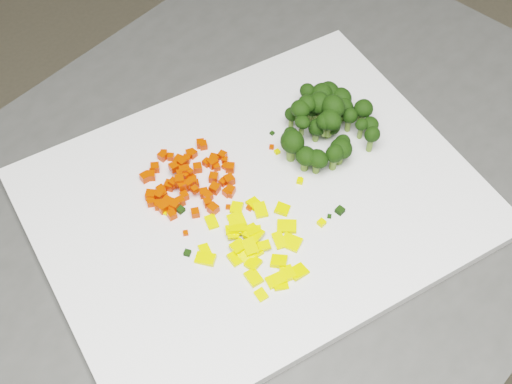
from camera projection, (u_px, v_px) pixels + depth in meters
counter_block at (248, 369)px, 1.13m from camera, size 0.98×0.76×0.90m
cutting_board at (256, 201)px, 0.76m from camera, size 0.50×0.41×0.01m
carrot_pile at (189, 173)px, 0.76m from camera, size 0.10×0.10×0.03m
pepper_pile at (251, 242)px, 0.71m from camera, size 0.12×0.12×0.02m
broccoli_pile at (323, 121)px, 0.78m from camera, size 0.12×0.12×0.06m
carrot_cube_0 at (190, 172)px, 0.76m from camera, size 0.01×0.01×0.01m
carrot_cube_1 at (171, 157)px, 0.78m from camera, size 0.01×0.01×0.01m
carrot_cube_2 at (176, 165)px, 0.78m from camera, size 0.01×0.01×0.01m
carrot_cube_3 at (181, 185)px, 0.75m from camera, size 0.01×0.01×0.01m
carrot_cube_4 at (174, 205)px, 0.74m from camera, size 0.01×0.01×0.01m
carrot_cube_5 at (201, 144)px, 0.79m from camera, size 0.01×0.01×0.01m
carrot_cube_6 at (159, 205)px, 0.74m from camera, size 0.01×0.01×0.01m
carrot_cube_7 at (204, 193)px, 0.75m from camera, size 0.01×0.01×0.01m
carrot_cube_8 at (183, 188)px, 0.76m from camera, size 0.01×0.01×0.01m
carrot_cube_9 at (176, 182)px, 0.75m from camera, size 0.01×0.01×0.01m
carrot_cube_10 at (213, 209)px, 0.74m from camera, size 0.01×0.01×0.01m
carrot_cube_11 at (181, 167)px, 0.77m from camera, size 0.01×0.01×0.01m
carrot_cube_12 at (191, 179)px, 0.76m from camera, size 0.01×0.01×0.01m
carrot_cube_13 at (169, 185)px, 0.76m from camera, size 0.01×0.01×0.01m
carrot_cube_14 at (191, 180)px, 0.76m from camera, size 0.01×0.01×0.01m
carrot_cube_15 at (174, 167)px, 0.76m from camera, size 0.01×0.01×0.01m
carrot_cube_16 at (187, 185)px, 0.76m from camera, size 0.01×0.01×0.01m
carrot_cube_17 at (215, 159)px, 0.78m from camera, size 0.01×0.01×0.01m
carrot_cube_18 at (208, 196)px, 0.75m from camera, size 0.01×0.01×0.01m
carrot_cube_19 at (145, 177)px, 0.77m from camera, size 0.01×0.01×0.01m
carrot_cube_20 at (229, 180)px, 0.76m from camera, size 0.01×0.01×0.01m
carrot_cube_21 at (223, 182)px, 0.76m from camera, size 0.01×0.01×0.01m
carrot_cube_22 at (172, 208)px, 0.74m from camera, size 0.01×0.01×0.01m
carrot_cube_23 at (214, 178)px, 0.76m from camera, size 0.01×0.01×0.01m
carrot_cube_24 at (186, 169)px, 0.76m from camera, size 0.01×0.01×0.01m
carrot_cube_25 at (179, 173)px, 0.76m from camera, size 0.01×0.01×0.01m
carrot_cube_26 at (193, 154)px, 0.79m from camera, size 0.01×0.01×0.01m
carrot_cube_27 at (186, 185)px, 0.76m from camera, size 0.01×0.01×0.01m
carrot_cube_28 at (217, 167)px, 0.78m from camera, size 0.01×0.01×0.01m
carrot_cube_29 at (151, 176)px, 0.77m from camera, size 0.01×0.01×0.01m
carrot_cube_30 at (172, 215)px, 0.74m from camera, size 0.01×0.01×0.01m
carrot_cube_31 at (187, 159)px, 0.78m from camera, size 0.01×0.01×0.01m
carrot_cube_32 at (207, 163)px, 0.78m from camera, size 0.01×0.01×0.01m
carrot_cube_33 at (191, 186)px, 0.76m from camera, size 0.01×0.01×0.01m
carrot_cube_34 at (213, 163)px, 0.78m from camera, size 0.01×0.01×0.01m
carrot_cube_35 at (190, 154)px, 0.79m from camera, size 0.01×0.01×0.01m
carrot_cube_36 at (227, 192)px, 0.75m from camera, size 0.01×0.01×0.01m
carrot_cube_37 at (230, 191)px, 0.75m from camera, size 0.01×0.01×0.01m
carrot_cube_38 at (195, 213)px, 0.74m from camera, size 0.01×0.01×0.01m
carrot_cube_39 at (215, 188)px, 0.76m from camera, size 0.01×0.01×0.01m
carrot_cube_40 at (230, 168)px, 0.77m from camera, size 0.01×0.01×0.01m
carrot_cube_41 at (171, 213)px, 0.74m from camera, size 0.01×0.01×0.01m
carrot_cube_42 at (180, 201)px, 0.75m from camera, size 0.01×0.01×0.01m
carrot_cube_43 at (152, 172)px, 0.77m from camera, size 0.01×0.01×0.01m
carrot_cube_44 at (161, 190)px, 0.76m from camera, size 0.01×0.01×0.01m
carrot_cube_45 at (164, 154)px, 0.79m from camera, size 0.01×0.01×0.01m
carrot_cube_46 at (193, 181)px, 0.75m from camera, size 0.01×0.01×0.01m
carrot_cube_47 at (159, 195)px, 0.75m from camera, size 0.01×0.01×0.01m
carrot_cube_48 at (162, 191)px, 0.76m from camera, size 0.01×0.01×0.01m
carrot_cube_49 at (179, 180)px, 0.75m from camera, size 0.01×0.01×0.01m
carrot_cube_50 at (167, 201)px, 0.75m from camera, size 0.01×0.01×0.01m
carrot_cube_51 at (151, 202)px, 0.75m from camera, size 0.01×0.01×0.01m
carrot_cube_52 at (225, 160)px, 0.78m from camera, size 0.01×0.01×0.01m
carrot_cube_53 at (182, 163)px, 0.77m from camera, size 0.01×0.01×0.01m
carrot_cube_54 at (196, 184)px, 0.76m from camera, size 0.01×0.01×0.01m
carrot_cube_55 at (169, 204)px, 0.74m from camera, size 0.01×0.01×0.01m
carrot_cube_56 at (184, 196)px, 0.75m from camera, size 0.01×0.01×0.01m
carrot_cube_57 at (183, 171)px, 0.76m from camera, size 0.01×0.01×0.01m
carrot_cube_58 at (195, 190)px, 0.75m from camera, size 0.01×0.01×0.01m
carrot_cube_59 at (155, 168)px, 0.77m from camera, size 0.01×0.01×0.01m
carrot_cube_60 at (151, 195)px, 0.75m from camera, size 0.01×0.01×0.01m
carrot_cube_61 at (198, 168)px, 0.77m from camera, size 0.01×0.01×0.01m
carrot_cube_62 at (213, 158)px, 0.78m from camera, size 0.01×0.01×0.01m
carrot_cube_63 at (163, 156)px, 0.78m from camera, size 0.01×0.01×0.01m
carrot_cube_64 at (230, 193)px, 0.75m from camera, size 0.01×0.01×0.01m
carrot_cube_65 at (222, 155)px, 0.78m from camera, size 0.01×0.01×0.01m
carrot_cube_66 at (186, 175)px, 0.76m from camera, size 0.01×0.01×0.01m
carrot_cube_67 at (189, 184)px, 0.75m from camera, size 0.01×0.01×0.01m
carrot_cube_68 at (174, 183)px, 0.75m from camera, size 0.01×0.01×0.01m
carrot_cube_69 at (179, 159)px, 0.78m from camera, size 0.01×0.01×0.01m
carrot_cube_70 at (208, 203)px, 0.75m from camera, size 0.01×0.01×0.01m
carrot_cube_71 at (163, 207)px, 0.74m from camera, size 0.01×0.01×0.01m
carrot_cube_72 at (203, 145)px, 0.79m from camera, size 0.01×0.01×0.01m
carrot_cube_73 at (163, 194)px, 0.75m from camera, size 0.01×0.01×0.01m
pepper_chunk_0 at (260, 210)px, 0.74m from camera, size 0.02×0.02×0.01m
pepper_chunk_1 at (236, 226)px, 0.72m from camera, size 0.02×0.02×0.01m
pepper_chunk_2 at (254, 234)px, 0.72m from camera, size 0.02×0.02×0.01m
pepper_chunk_3 at (212, 222)px, 0.73m from camera, size 0.02×0.02×0.00m
pepper_chunk_4 at (254, 203)px, 0.75m from camera, size 0.01×0.01×0.01m
pepper_chunk_5 at (237, 220)px, 0.74m from camera, size 0.02×0.02×0.01m
pepper_chunk_6 at (261, 295)px, 0.68m from camera, size 0.01×0.01×0.01m
pepper_chunk_7 at (287, 226)px, 0.73m from camera, size 0.03×0.02×0.01m
pepper_chunk_8 at (288, 273)px, 0.70m from camera, size 0.02×0.02×0.01m
pepper_chunk_9 at (250, 247)px, 0.71m from camera, size 0.02×0.02×0.01m
pepper_chunk_10 at (236, 258)px, 0.71m from camera, size 0.01×0.02×0.01m
pepper_chunk_11 at (279, 261)px, 0.71m from camera, size 0.02×0.02×0.01m
pepper_chunk_12 at (298, 272)px, 0.70m from camera, size 0.02×0.02×0.01m
pepper_chunk_13 at (254, 252)px, 0.71m from camera, size 0.02×0.01×0.01m
pepper_chunk_14 at (205, 259)px, 0.71m from camera, size 0.02×0.02×0.01m
pepper_chunk_15 at (264, 246)px, 0.71m from camera, size 0.02×0.01×0.01m
pepper_chunk_16 at (282, 209)px, 0.74m from camera, size 0.02×0.02×0.01m
pepper_chunk_17 at (276, 280)px, 0.69m from camera, size 0.02×0.02×0.01m
pepper_chunk_18 at (237, 208)px, 0.74m from camera, size 0.02×0.02×0.01m
pepper_chunk_19 at (233, 233)px, 0.72m from camera, size 0.02×0.02×0.01m
pepper_chunk_20 at (252, 231)px, 0.72m from camera, size 0.02×0.02×0.01m
pepper_chunk_21 at (238, 247)px, 0.71m from camera, size 0.02×0.01×0.01m
pepper_chunk_22 at (205, 252)px, 0.71m from camera, size 0.02×0.02×0.00m
pepper_chunk_23 at (280, 283)px, 0.69m from camera, size 0.02×0.02×0.01m
pepper_chunk_24 at (234, 230)px, 0.72m from camera, size 0.02×0.02×0.01m
pepper_chunk_25 at (291, 243)px, 0.72m from camera, size 0.02×0.02×0.01m
pepper_chunk_26 at (279, 240)px, 0.72m from camera, size 0.02×0.02×0.01m
pepper_chunk_27 at (254, 278)px, 0.69m from camera, size 0.01×0.02×0.00m
pepper_chunk_28 at (253, 263)px, 0.70m from camera, size 0.02×0.02×0.01m
pepper_chunk_29 at (237, 228)px, 0.72m from camera, size 0.02×0.02×0.01m
pepper_chunk_30 at (255, 230)px, 0.73m from camera, size 0.02×0.02×0.01m
pepper_chunk_31 at (245, 255)px, 0.71m from camera, size 0.01×0.02×0.01m
broccoli_floret_0 at (316, 131)px, 0.79m from camera, size 0.03×0.03×0.03m
broccoli_floret_1 at (328, 127)px, 0.80m from camera, size 0.03×0.03×0.03m
broccoli_floret_2 at (306, 109)px, 0.79m from camera, size 0.03×0.03×0.03m
broccoli_floret_3 at (311, 111)px, 0.81m from camera, size 0.03×0.03×0.03m
broccoli_floret_4 at (342, 110)px, 0.81m from camera, size 0.03×0.03×0.03m
broccoli_floret_5 at (332, 112)px, 0.79m from camera, size 0.04×0.04×0.04m
broccoli_floret_6 at (290, 137)px, 0.79m from camera, size 0.02×0.02×0.02m
broccoli_floret_7 at (307, 97)px, 0.82m from camera, size 0.02×0.02×0.03m
broccoli_floret_8 at (318, 107)px, 0.79m from camera, size 0.03×0.03×0.03m
broccoli_floret_9 at (291, 118)px, 0.81m from camera, size 0.02×0.02×0.03m
broccoli_floret_10 at (321, 99)px, 0.82m from camera, size 0.04×0.04×0.03m
broccoli_floret_11 at (349, 121)px, 0.80m from camera, size 0.02×0.02×0.03m
broccoli_floret_12 at (341, 146)px, 0.78m from camera, size 0.02×0.02×0.03m
broccoli_floret_13 at (329, 125)px, 0.78m from camera, size 0.03×0.03×0.03m
broccoli_floret_14 at (340, 153)px, 0.77m from camera, size 0.03×0.03×0.03m
broccoli_floret_15 at (370, 128)px, 0.80m from camera, size 0.02×0.02×0.03m
broccoli_floret_16 at (325, 126)px, 0.78m from camera, size 0.03×0.03×0.03m
broccoli_floret_17 at (334, 158)px, 0.77m from camera, size 0.03×0.03×0.03m
broccoli_floret_18 at (332, 107)px, 0.81m from camera, size 0.02×0.02×0.03m
broccoli_floret_19 at (291, 147)px, 0.77m from camera, size 0.04×0.04×0.04m
broccoli_floret_20 at (362, 114)px, 0.80m from camera, size 0.03×0.03×0.03m
broccoli_floret_21 at (305, 160)px, 0.77m from camera, size 0.03×0.03×0.03m
broccoli_floret_22 at (317, 163)px, 0.76m from camera, size 0.03×0.03×0.03m
broccoli_floret_23 at (361, 129)px, 0.79m from camera, size 0.02×0.02×0.03m
broccoli_floret_24 at (340, 101)px, 0.82m from camera, size 0.03×0.03×0.03m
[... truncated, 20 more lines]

